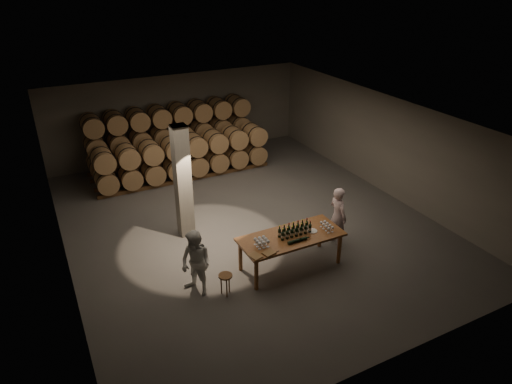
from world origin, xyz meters
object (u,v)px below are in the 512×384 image
tasting_table (291,239)px  person_man (338,216)px  stool (225,279)px  person_woman (196,263)px  plate (312,231)px  notebook_near (269,253)px  bottle_cluster (295,231)px

tasting_table → person_man: (1.68, 0.37, 0.04)m
stool → person_woman: bearing=146.5°
person_man → plate: bearing=108.3°
person_man → person_woman: (-4.11, -0.27, -0.03)m
person_woman → stool: bearing=29.7°
notebook_near → person_woman: (-1.59, 0.53, -0.11)m
bottle_cluster → person_man: person_man is taller
person_man → person_woman: size_ratio=1.03×
bottle_cluster → stool: bottle_cluster is taller
plate → person_man: bearing=21.2°
person_man → person_woman: 4.12m
bottle_cluster → person_woman: size_ratio=0.53×
stool → person_man: (3.56, 0.64, 0.39)m
bottle_cluster → notebook_near: size_ratio=3.11×
tasting_table → stool: size_ratio=4.85×
tasting_table → stool: bearing=-172.0°
bottle_cluster → stool: bearing=-172.2°
tasting_table → person_woman: size_ratio=1.61×
plate → person_man: size_ratio=0.15×
bottle_cluster → plate: size_ratio=3.48×
person_woman → plate: bearing=60.3°
tasting_table → person_woman: 2.44m
stool → person_man: size_ratio=0.32×
tasting_table → bottle_cluster: bottle_cluster is taller
tasting_table → plate: bearing=-5.2°
plate → person_man: (1.09, 0.42, -0.08)m
bottle_cluster → stool: 2.09m
notebook_near → person_man: bearing=4.7°
person_man → bottle_cluster: bearing=100.2°
bottle_cluster → person_man: (1.57, 0.36, -0.18)m
bottle_cluster → plate: 0.49m
bottle_cluster → person_woman: person_woman is taller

